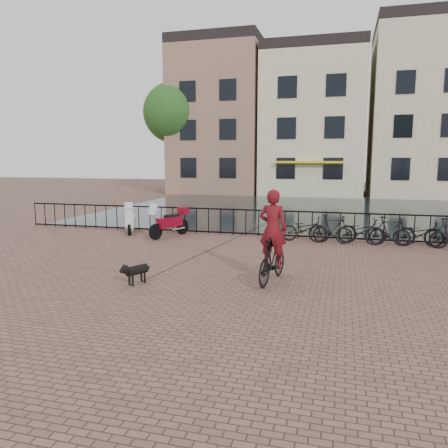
% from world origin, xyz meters
% --- Properties ---
extents(ground, '(100.00, 100.00, 0.00)m').
position_xyz_m(ground, '(0.00, 0.00, 0.00)').
color(ground, brown).
rests_on(ground, ground).
extents(canal_water, '(20.00, 20.00, 0.00)m').
position_xyz_m(canal_water, '(0.00, 17.30, 0.00)').
color(canal_water, black).
rests_on(canal_water, ground).
extents(railing, '(20.00, 0.05, 1.02)m').
position_xyz_m(railing, '(0.00, 8.00, 0.50)').
color(railing, black).
rests_on(railing, ground).
extents(canal_house_left, '(7.50, 9.00, 12.80)m').
position_xyz_m(canal_house_left, '(-7.50, 30.00, 6.40)').
color(canal_house_left, '#916254').
rests_on(canal_house_left, ground).
extents(canal_house_mid, '(8.00, 9.50, 11.80)m').
position_xyz_m(canal_house_mid, '(0.50, 30.00, 5.90)').
color(canal_house_mid, beige).
rests_on(canal_house_mid, ground).
extents(canal_house_right, '(7.00, 9.00, 13.30)m').
position_xyz_m(canal_house_right, '(8.50, 30.00, 6.65)').
color(canal_house_right, '#C3B791').
rests_on(canal_house_right, ground).
extents(tree_far_left, '(5.04, 5.04, 9.27)m').
position_xyz_m(tree_far_left, '(-11.00, 27.00, 6.73)').
color(tree_far_left, black).
rests_on(tree_far_left, ground).
extents(cyclist, '(0.90, 1.97, 2.61)m').
position_xyz_m(cyclist, '(1.49, 1.94, 0.99)').
color(cyclist, black).
rests_on(cyclist, ground).
extents(dog, '(0.57, 0.83, 0.54)m').
position_xyz_m(dog, '(-1.57, 0.94, 0.27)').
color(dog, black).
rests_on(dog, ground).
extents(motorcycle, '(1.12, 1.96, 1.37)m').
position_xyz_m(motorcycle, '(-3.24, 7.00, 0.69)').
color(motorcycle, maroon).
rests_on(motorcycle, ground).
extents(scooter, '(0.89, 1.47, 1.32)m').
position_xyz_m(scooter, '(-5.05, 7.40, 0.66)').
color(scooter, white).
rests_on(scooter, ground).
extents(parked_bike_0, '(1.72, 0.61, 0.90)m').
position_xyz_m(parked_bike_0, '(1.80, 7.40, 0.45)').
color(parked_bike_0, black).
rests_on(parked_bike_0, ground).
extents(parked_bike_1, '(1.71, 0.68, 1.00)m').
position_xyz_m(parked_bike_1, '(2.75, 7.40, 0.50)').
color(parked_bike_1, black).
rests_on(parked_bike_1, ground).
extents(parked_bike_2, '(1.78, 0.83, 0.90)m').
position_xyz_m(parked_bike_2, '(3.70, 7.40, 0.45)').
color(parked_bike_2, black).
rests_on(parked_bike_2, ground).
extents(parked_bike_3, '(1.71, 0.68, 1.00)m').
position_xyz_m(parked_bike_3, '(4.65, 7.40, 0.50)').
color(parked_bike_3, black).
rests_on(parked_bike_3, ground).
extents(parked_bike_4, '(1.77, 0.79, 0.90)m').
position_xyz_m(parked_bike_4, '(5.60, 7.40, 0.45)').
color(parked_bike_4, black).
rests_on(parked_bike_4, ground).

